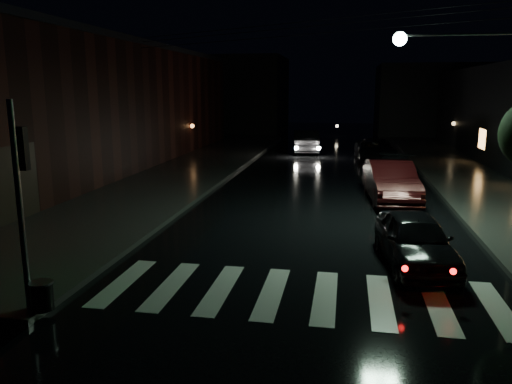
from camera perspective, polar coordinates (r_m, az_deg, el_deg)
The scene contains 14 objects.
ground at distance 11.67m, azimuth -10.53°, elevation -11.39°, with size 120.00×120.00×0.00m, color black.
sidewalk_left at distance 26.00m, azimuth -10.00°, elevation 1.60°, with size 6.00×44.00×0.15m, color #282826.
sidewalk_right at distance 25.16m, azimuth 24.03°, elevation 0.43°, with size 4.00×44.00×0.15m, color #282826.
building_left at distance 30.52m, azimuth -21.49°, elevation 8.92°, with size 10.00×36.00×7.00m, color black.
building_far_left at distance 56.75m, azimuth -4.02°, elevation 11.08°, with size 14.00×10.00×8.00m, color black.
building_far_right at distance 55.93m, azimuth 20.95°, elevation 9.83°, with size 14.00×10.00×7.00m, color black.
crosswalk at distance 11.48m, azimuth 4.84°, elevation -11.60°, with size 9.00×3.00×0.01m, color beige.
signal_pole_corner at distance 10.91m, azimuth -24.25°, elevation -5.30°, with size 0.68×0.61×4.20m.
utility_pole at distance 17.70m, azimuth 26.81°, elevation 10.65°, with size 4.92×0.44×8.00m.
parked_car_a at distance 13.69m, azimuth 17.72°, elevation -5.20°, with size 1.63×4.05×1.38m, color black.
parked_car_b at distance 21.23m, azimuth 15.14°, elevation 1.18°, with size 1.74×4.99×1.64m, color black.
parked_car_c at distance 23.72m, azimuth 15.50°, elevation 2.00°, with size 2.04×5.01×1.46m, color black.
parked_car_d at distance 32.95m, azimuth 13.48°, elevation 4.69°, with size 2.39×5.18×1.44m, color black.
oncoming_car at distance 36.73m, azimuth 5.73°, elevation 5.79°, with size 1.73×4.97×1.64m, color black.
Camera 1 is at (3.94, -10.01, 4.53)m, focal length 35.00 mm.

